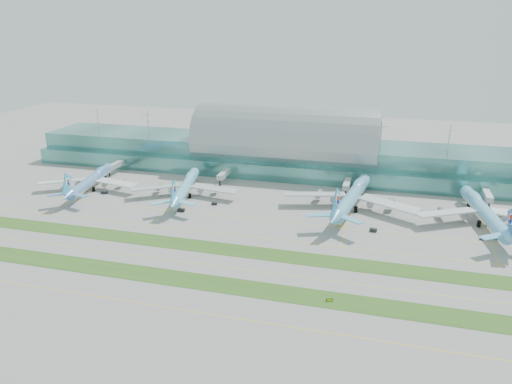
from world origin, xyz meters
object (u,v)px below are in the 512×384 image
(terminal, at_px, (286,150))
(airliner_c, at_px, (352,196))
(taxiway_sign_east, at_px, (330,300))
(airliner_b, at_px, (186,186))
(airliner_a, at_px, (91,180))
(airliner_d, at_px, (484,211))

(terminal, height_order, airliner_c, terminal)
(taxiway_sign_east, bearing_deg, airliner_b, 117.58)
(terminal, relative_size, airliner_c, 4.15)
(terminal, distance_m, taxiway_sign_east, 166.19)
(terminal, xyz_separation_m, airliner_a, (-102.44, -69.26, -8.39))
(airliner_a, bearing_deg, terminal, 23.35)
(airliner_d, height_order, taxiway_sign_east, airliner_d)
(airliner_c, relative_size, airliner_d, 1.05)
(airliner_a, xyz_separation_m, taxiway_sign_east, (152.85, -88.50, -5.32))
(taxiway_sign_east, bearing_deg, airliner_c, 72.85)
(terminal, relative_size, airliner_d, 4.36)
(airliner_d, bearing_deg, taxiway_sign_east, -132.80)
(airliner_b, relative_size, taxiway_sign_east, 28.97)
(airliner_b, relative_size, airliner_c, 0.85)
(airliner_c, height_order, airliner_d, airliner_c)
(terminal, distance_m, airliner_b, 78.94)
(airliner_a, distance_m, airliner_d, 215.65)
(airliner_b, height_order, taxiway_sign_east, airliner_b)
(airliner_c, xyz_separation_m, airliner_d, (64.06, -4.31, -0.34))
(airliner_a, relative_size, taxiway_sign_east, 28.33)
(airliner_c, bearing_deg, airliner_a, -169.45)
(taxiway_sign_east, bearing_deg, airliner_d, 37.98)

